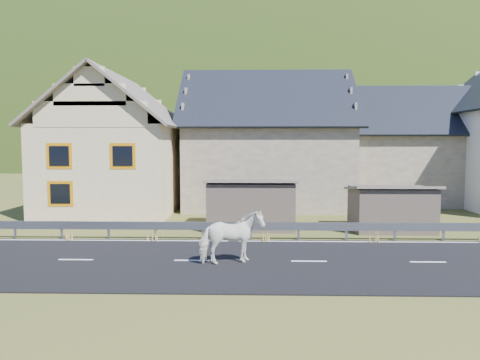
{
  "coord_description": "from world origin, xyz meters",
  "views": [
    {
      "loc": [
        -1.92,
        -15.65,
        4.05
      ],
      "look_at": [
        -2.38,
        1.5,
        2.69
      ],
      "focal_mm": 35.0,
      "sensor_mm": 36.0,
      "label": 1
    }
  ],
  "objects": [
    {
      "name": "ground",
      "position": [
        0.0,
        0.0,
        0.0
      ],
      "size": [
        160.0,
        160.0,
        0.0
      ],
      "primitive_type": "plane",
      "color": "#37421B",
      "rests_on": "ground"
    },
    {
      "name": "road",
      "position": [
        0.0,
        0.0,
        0.02
      ],
      "size": [
        60.0,
        7.0,
        0.04
      ],
      "primitive_type": "cube",
      "color": "black",
      "rests_on": "ground"
    },
    {
      "name": "lane_markings",
      "position": [
        0.0,
        0.0,
        0.04
      ],
      "size": [
        60.0,
        6.6,
        0.01
      ],
      "primitive_type": "cube",
      "color": "silver",
      "rests_on": "road"
    },
    {
      "name": "guardrail",
      "position": [
        -0.0,
        3.68,
        0.56
      ],
      "size": [
        28.1,
        0.09,
        0.75
      ],
      "color": "#93969B",
      "rests_on": "ground"
    },
    {
      "name": "shed_left",
      "position": [
        -2.0,
        6.5,
        1.1
      ],
      "size": [
        4.3,
        3.3,
        2.4
      ],
      "primitive_type": "cube",
      "color": "brown",
      "rests_on": "ground"
    },
    {
      "name": "shed_right",
      "position": [
        4.5,
        6.0,
        1.0
      ],
      "size": [
        3.8,
        2.9,
        2.2
      ],
      "primitive_type": "cube",
      "color": "brown",
      "rests_on": "ground"
    },
    {
      "name": "house_cream",
      "position": [
        -10.0,
        12.0,
        4.36
      ],
      "size": [
        7.8,
        9.8,
        8.3
      ],
      "color": "beige",
      "rests_on": "ground"
    },
    {
      "name": "house_stone_a",
      "position": [
        -1.0,
        15.0,
        4.63
      ],
      "size": [
        10.8,
        9.8,
        8.9
      ],
      "color": "tan",
      "rests_on": "ground"
    },
    {
      "name": "house_stone_b",
      "position": [
        9.0,
        17.0,
        4.24
      ],
      "size": [
        9.8,
        8.8,
        8.1
      ],
      "color": "tan",
      "rests_on": "ground"
    },
    {
      "name": "mountain",
      "position": [
        5.0,
        180.0,
        -20.0
      ],
      "size": [
        440.0,
        280.0,
        260.0
      ],
      "primitive_type": "ellipsoid",
      "color": "#1F3B0F",
      "rests_on": "ground"
    },
    {
      "name": "conifer_patch",
      "position": [
        -55.0,
        110.0,
        6.0
      ],
      "size": [
        76.0,
        50.0,
        28.0
      ],
      "primitive_type": "ellipsoid",
      "color": "black",
      "rests_on": "ground"
    },
    {
      "name": "horse",
      "position": [
        -2.63,
        -0.35,
        0.92
      ],
      "size": [
        1.6,
        2.29,
        1.77
      ],
      "primitive_type": "imported",
      "rotation": [
        0.0,
        0.0,
        1.91
      ],
      "color": "white",
      "rests_on": "road"
    }
  ]
}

